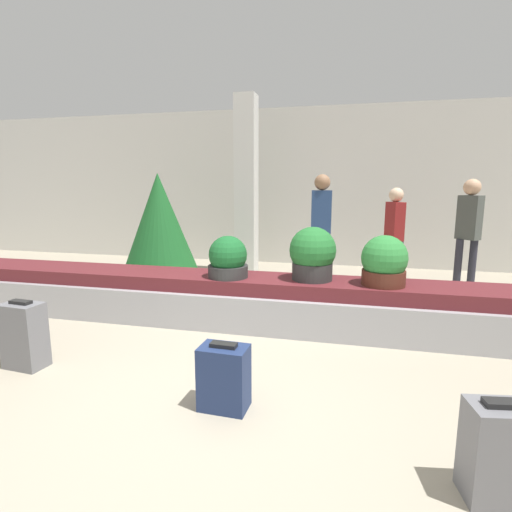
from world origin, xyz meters
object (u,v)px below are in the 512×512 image
Objects in this scene: traveler_0 at (469,225)px; traveler_1 at (394,229)px; traveler_2 at (321,219)px; suitcase_0 at (24,335)px; suitcase_1 at (224,377)px; decorated_tree at (159,224)px; potted_plant_0 at (313,255)px; pillar at (246,188)px; potted_plant_2 at (228,259)px; potted_plant_1 at (384,262)px; suitcase_2 at (495,452)px.

traveler_1 is (-1.05, 0.11, -0.10)m from traveler_0.
suitcase_0 is at bearing 54.94° from traveler_2.
suitcase_1 is at bearing -2.15° from suitcase_0.
suitcase_0 is at bearing -85.84° from decorated_tree.
suitcase_1 is 0.84× the size of potted_plant_0.
traveler_2 is (-1.15, -0.14, 0.15)m from traveler_1.
traveler_0 is at bearing 44.61° from potted_plant_0.
decorated_tree is at bearing 150.10° from potted_plant_0.
traveler_0 reaches higher than suitcase_1.
decorated_tree reaches higher than suitcase_0.
traveler_1 is at bearing 52.14° from suitcase_0.
traveler_0 is at bearing -6.84° from pillar.
traveler_0 is (3.59, -0.43, -0.55)m from pillar.
traveler_1 is (2.06, 2.32, 0.16)m from potted_plant_2.
suitcase_0 is 1.29× the size of potted_plant_2.
potted_plant_2 is 0.30× the size of traveler_1.
traveler_2 is (-0.06, 2.08, 0.24)m from potted_plant_0.
potted_plant_1 is (1.23, 1.79, 0.58)m from suitcase_1.
traveler_0 is at bearing 43.87° from suitcase_0.
potted_plant_1 is 0.34× the size of traveler_1.
suitcase_2 is (3.63, -0.74, -0.03)m from suitcase_0.
suitcase_1 is 1.72m from suitcase_2.
traveler_0 is at bearing 59.06° from suitcase_1.
potted_plant_0 is at bearing 174.50° from potted_plant_1.
potted_plant_0 is 0.33× the size of decorated_tree.
traveler_0 is 0.94× the size of decorated_tree.
potted_plant_0 is at bearing -29.90° from decorated_tree.
pillar is 1.73× the size of decorated_tree.
potted_plant_0 is at bearing 38.37° from suitcase_0.
potted_plant_0 reaches higher than suitcase_0.
pillar is at bearing -121.08° from traveler_1.
suitcase_2 is (1.65, -0.51, 0.03)m from suitcase_1.
suitcase_0 is 0.39× the size of traveler_1.
suitcase_1 is at bearing -103.82° from potted_plant_0.
decorated_tree is (-1.22, -1.01, -0.59)m from pillar.
decorated_tree reaches higher than potted_plant_2.
potted_plant_0 reaches higher than suitcase_2.
pillar is at bearing 81.26° from suitcase_0.
traveler_0 is at bearing 60.33° from traveler_1.
potted_plant_0 is at bearing -49.93° from traveler_1.
suitcase_0 is at bearing 175.48° from suitcase_1.
decorated_tree is at bearing 98.77° from suitcase_0.
pillar reaches higher than potted_plant_2.
suitcase_1 is 0.28× the size of decorated_tree.
decorated_tree is (-0.23, 3.16, 0.71)m from suitcase_0.
pillar is at bearing 104.88° from suitcase_1.
traveler_0 reaches higher than potted_plant_0.
potted_plant_1 is 3.80m from decorated_tree.
traveler_2 is (0.91, 2.18, 0.31)m from potted_plant_2.
traveler_1 is at bearing -175.33° from traveler_2.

